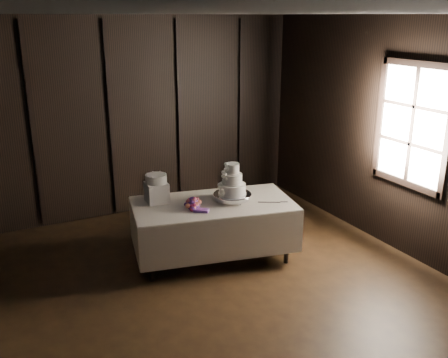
{
  "coord_description": "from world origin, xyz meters",
  "views": [
    {
      "loc": [
        -1.81,
        -3.81,
        2.98
      ],
      "look_at": [
        0.85,
        1.44,
        1.05
      ],
      "focal_mm": 40.0,
      "sensor_mm": 36.0,
      "label": 1
    }
  ],
  "objects_px": {
    "small_cake": "(156,179)",
    "cake_stand": "(232,197)",
    "box_pedestal": "(157,192)",
    "bouquet": "(193,204)",
    "display_table": "(213,228)",
    "wedding_cake": "(231,183)"
  },
  "relations": [
    {
      "from": "small_cake",
      "to": "cake_stand",
      "type": "bearing_deg",
      "value": -24.46
    },
    {
      "from": "box_pedestal",
      "to": "bouquet",
      "type": "bearing_deg",
      "value": -54.72
    },
    {
      "from": "display_table",
      "to": "box_pedestal",
      "type": "xyz_separation_m",
      "value": [
        -0.61,
        0.36,
        0.47
      ]
    },
    {
      "from": "cake_stand",
      "to": "box_pedestal",
      "type": "xyz_separation_m",
      "value": [
        -0.86,
        0.39,
        0.08
      ]
    },
    {
      "from": "cake_stand",
      "to": "wedding_cake",
      "type": "xyz_separation_m",
      "value": [
        -0.03,
        -0.02,
        0.2
      ]
    },
    {
      "from": "cake_stand",
      "to": "small_cake",
      "type": "bearing_deg",
      "value": 155.54
    },
    {
      "from": "box_pedestal",
      "to": "small_cake",
      "type": "relative_size",
      "value": 0.98
    },
    {
      "from": "wedding_cake",
      "to": "small_cake",
      "type": "relative_size",
      "value": 1.5
    },
    {
      "from": "wedding_cake",
      "to": "bouquet",
      "type": "height_order",
      "value": "wedding_cake"
    },
    {
      "from": "display_table",
      "to": "box_pedestal",
      "type": "bearing_deg",
      "value": 161.27
    },
    {
      "from": "wedding_cake",
      "to": "box_pedestal",
      "type": "height_order",
      "value": "wedding_cake"
    },
    {
      "from": "display_table",
      "to": "cake_stand",
      "type": "relative_size",
      "value": 4.46
    },
    {
      "from": "display_table",
      "to": "cake_stand",
      "type": "bearing_deg",
      "value": 3.17
    },
    {
      "from": "display_table",
      "to": "bouquet",
      "type": "bearing_deg",
      "value": -153.76
    },
    {
      "from": "box_pedestal",
      "to": "cake_stand",
      "type": "bearing_deg",
      "value": -24.46
    },
    {
      "from": "bouquet",
      "to": "box_pedestal",
      "type": "relative_size",
      "value": 1.47
    },
    {
      "from": "box_pedestal",
      "to": "wedding_cake",
      "type": "bearing_deg",
      "value": -26.15
    },
    {
      "from": "display_table",
      "to": "small_cake",
      "type": "bearing_deg",
      "value": 161.27
    },
    {
      "from": "bouquet",
      "to": "small_cake",
      "type": "distance_m",
      "value": 0.59
    },
    {
      "from": "cake_stand",
      "to": "box_pedestal",
      "type": "bearing_deg",
      "value": 155.54
    },
    {
      "from": "display_table",
      "to": "small_cake",
      "type": "relative_size",
      "value": 8.13
    },
    {
      "from": "display_table",
      "to": "cake_stand",
      "type": "xyz_separation_m",
      "value": [
        0.25,
        -0.04,
        0.39
      ]
    }
  ]
}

